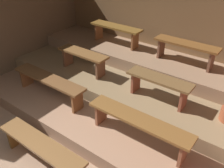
# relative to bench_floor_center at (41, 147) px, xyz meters

# --- Properties ---
(ground) EXTENTS (6.27, 5.20, 0.08)m
(ground) POSITION_rel_bench_floor_center_xyz_m (0.00, 1.46, -0.40)
(ground) COLOR #9A775D
(wall_back) EXTENTS (6.27, 0.06, 2.48)m
(wall_back) POSITION_rel_bench_floor_center_xyz_m (0.00, 3.69, 0.87)
(wall_back) COLOR brown
(wall_back) RESTS_ON ground
(wall_left) EXTENTS (0.06, 5.20, 2.48)m
(wall_left) POSITION_rel_bench_floor_center_xyz_m (-2.76, 1.46, 0.87)
(wall_left) COLOR brown
(wall_left) RESTS_ON ground
(platform_lower) EXTENTS (5.47, 3.21, 0.28)m
(platform_lower) POSITION_rel_bench_floor_center_xyz_m (0.00, 2.06, -0.23)
(platform_lower) COLOR #A0775B
(platform_lower) RESTS_ON ground
(platform_middle) EXTENTS (5.47, 2.21, 0.28)m
(platform_middle) POSITION_rel_bench_floor_center_xyz_m (0.00, 2.56, 0.05)
(platform_middle) COLOR #8E7552
(platform_middle) RESTS_ON platform_lower
(platform_upper) EXTENTS (5.47, 1.13, 0.28)m
(platform_upper) POSITION_rel_bench_floor_center_xyz_m (0.00, 3.10, 0.32)
(platform_upper) COLOR #977456
(platform_upper) RESTS_ON platform_middle
(bench_floor_center) EXTENTS (1.69, 0.34, 0.46)m
(bench_floor_center) POSITION_rel_bench_floor_center_xyz_m (0.00, 0.00, 0.00)
(bench_floor_center) COLOR brown
(bench_floor_center) RESTS_ON ground
(bench_lower_left) EXTENTS (1.79, 0.34, 0.46)m
(bench_lower_left) POSITION_rel_bench_floor_center_xyz_m (-1.06, 1.12, 0.28)
(bench_lower_left) COLOR brown
(bench_lower_left) RESTS_ON platform_lower
(bench_lower_right) EXTENTS (1.79, 0.34, 0.46)m
(bench_lower_right) POSITION_rel_bench_floor_center_xyz_m (1.06, 1.12, 0.28)
(bench_lower_right) COLOR brown
(bench_lower_right) RESTS_ON platform_lower
(bench_middle_left) EXTENTS (1.21, 0.34, 0.46)m
(bench_middle_left) POSITION_rel_bench_floor_center_xyz_m (-0.93, 2.01, 0.53)
(bench_middle_left) COLOR brown
(bench_middle_left) RESTS_ON platform_middle
(bench_middle_right) EXTENTS (1.21, 0.34, 0.46)m
(bench_middle_right) POSITION_rel_bench_floor_center_xyz_m (0.93, 2.01, 0.53)
(bench_middle_right) COLOR brown
(bench_middle_right) RESTS_ON platform_middle
(bench_upper_left) EXTENTS (1.35, 0.34, 0.46)m
(bench_upper_left) POSITION_rel_bench_floor_center_xyz_m (-0.90, 3.19, 0.82)
(bench_upper_left) COLOR brown
(bench_upper_left) RESTS_ON platform_upper
(bench_upper_right) EXTENTS (1.35, 0.34, 0.46)m
(bench_upper_right) POSITION_rel_bench_floor_center_xyz_m (0.90, 3.19, 0.82)
(bench_upper_right) COLOR brown
(bench_upper_right) RESTS_ON platform_upper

